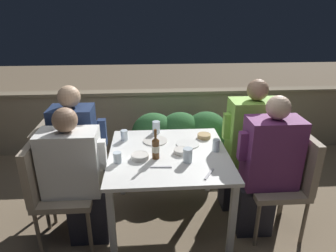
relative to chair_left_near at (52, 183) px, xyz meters
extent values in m
plane|color=#847056|center=(0.97, 0.16, -0.56)|extent=(16.00, 16.00, 0.00)
cube|color=gray|center=(0.97, 1.70, -0.16)|extent=(9.00, 0.14, 0.81)
cube|color=gray|center=(0.97, 1.70, 0.27)|extent=(9.00, 0.18, 0.04)
cube|color=white|center=(0.97, 0.16, 0.14)|extent=(1.03, 1.04, 0.03)
cube|color=silver|center=(0.50, -0.31, -0.22)|extent=(0.05, 0.05, 0.69)
cube|color=silver|center=(1.43, -0.31, -0.22)|extent=(0.05, 0.05, 0.69)
cube|color=silver|center=(0.50, 0.63, -0.22)|extent=(0.05, 0.05, 0.69)
cube|color=silver|center=(1.43, 0.63, -0.22)|extent=(0.05, 0.05, 0.69)
cube|color=brown|center=(1.17, 1.10, -0.42)|extent=(1.14, 0.36, 0.28)
ellipsoid|color=#2D6633|center=(0.86, 1.10, -0.06)|extent=(0.51, 0.47, 0.49)
ellipsoid|color=#2D6633|center=(1.17, 1.10, -0.06)|extent=(0.51, 0.47, 0.49)
ellipsoid|color=#2D6633|center=(1.48, 1.10, -0.06)|extent=(0.51, 0.47, 0.49)
cube|color=gray|center=(0.10, 0.00, -0.11)|extent=(0.46, 0.46, 0.05)
cube|color=gray|center=(-0.10, 0.00, 0.14)|extent=(0.06, 0.46, 0.46)
cylinder|color=#7F705B|center=(-0.10, -0.20, -0.35)|extent=(0.03, 0.03, 0.43)
cylinder|color=#7F705B|center=(0.31, -0.20, -0.35)|extent=(0.03, 0.03, 0.43)
cylinder|color=#7F705B|center=(-0.10, 0.20, -0.35)|extent=(0.03, 0.03, 0.43)
cylinder|color=#7F705B|center=(0.31, 0.20, -0.35)|extent=(0.03, 0.03, 0.43)
cube|color=#282833|center=(0.27, 0.00, -0.32)|extent=(0.32, 0.23, 0.48)
cube|color=white|center=(0.17, 0.00, 0.18)|extent=(0.46, 0.26, 0.54)
cube|color=white|center=(0.42, 0.00, 0.25)|extent=(0.07, 0.07, 0.24)
sphere|color=#99755B|center=(0.17, 0.00, 0.55)|extent=(0.19, 0.19, 0.19)
cube|color=gray|center=(0.07, 0.32, -0.11)|extent=(0.46, 0.46, 0.05)
cube|color=gray|center=(-0.14, 0.32, 0.14)|extent=(0.06, 0.46, 0.46)
cylinder|color=#7F705B|center=(-0.13, 0.12, -0.35)|extent=(0.03, 0.03, 0.43)
cylinder|color=#7F705B|center=(0.27, 0.12, -0.35)|extent=(0.03, 0.03, 0.43)
cylinder|color=#7F705B|center=(-0.13, 0.53, -0.35)|extent=(0.03, 0.03, 0.43)
cylinder|color=#7F705B|center=(0.27, 0.53, -0.35)|extent=(0.03, 0.03, 0.43)
cube|color=#282833|center=(0.24, 0.32, -0.32)|extent=(0.26, 0.23, 0.48)
cube|color=navy|center=(0.14, 0.32, 0.23)|extent=(0.37, 0.26, 0.62)
cube|color=navy|center=(0.39, 0.32, 0.30)|extent=(0.07, 0.07, 0.24)
sphere|color=tan|center=(0.14, 0.32, 0.63)|extent=(0.19, 0.19, 0.19)
cube|color=gray|center=(1.88, -0.01, -0.11)|extent=(0.46, 0.46, 0.05)
cube|color=gray|center=(2.08, -0.01, 0.14)|extent=(0.06, 0.46, 0.46)
cylinder|color=#7F705B|center=(1.68, -0.21, -0.35)|extent=(0.03, 0.03, 0.43)
cylinder|color=#7F705B|center=(2.08, -0.21, -0.35)|extent=(0.03, 0.03, 0.43)
cylinder|color=#7F705B|center=(1.68, 0.19, -0.35)|extent=(0.03, 0.03, 0.43)
cylinder|color=#7F705B|center=(2.08, 0.19, -0.35)|extent=(0.03, 0.03, 0.43)
cube|color=#282833|center=(1.71, -0.01, -0.32)|extent=(0.31, 0.23, 0.48)
cube|color=#6B2D66|center=(1.81, -0.01, 0.21)|extent=(0.44, 0.26, 0.60)
cube|color=#6B2D66|center=(1.56, -0.01, 0.29)|extent=(0.07, 0.07, 0.24)
sphere|color=beige|center=(1.81, -0.01, 0.61)|extent=(0.19, 0.19, 0.19)
cube|color=gray|center=(1.84, 0.36, -0.11)|extent=(0.46, 0.46, 0.05)
cube|color=gray|center=(2.05, 0.36, 0.14)|extent=(0.06, 0.46, 0.46)
cylinder|color=#7F705B|center=(1.64, 0.16, -0.35)|extent=(0.03, 0.03, 0.43)
cylinder|color=#7F705B|center=(2.04, 0.16, -0.35)|extent=(0.03, 0.03, 0.43)
cylinder|color=#7F705B|center=(1.64, 0.57, -0.35)|extent=(0.03, 0.03, 0.43)
cylinder|color=#7F705B|center=(2.04, 0.57, -0.35)|extent=(0.03, 0.03, 0.43)
cube|color=#282833|center=(1.67, 0.36, -0.32)|extent=(0.32, 0.23, 0.48)
cube|color=#8CCC4C|center=(1.77, 0.36, 0.23)|extent=(0.46, 0.26, 0.64)
cube|color=#8CCC4C|center=(1.52, 0.36, 0.31)|extent=(0.07, 0.07, 0.24)
sphere|color=#99755B|center=(1.77, 0.36, 0.65)|extent=(0.19, 0.19, 0.19)
cylinder|color=brown|center=(0.85, 0.07, 0.24)|extent=(0.06, 0.06, 0.16)
cylinder|color=beige|center=(0.85, 0.07, 0.25)|extent=(0.06, 0.06, 0.06)
cone|color=brown|center=(0.85, 0.07, 0.33)|extent=(0.06, 0.06, 0.03)
cylinder|color=brown|center=(0.85, 0.07, 0.38)|extent=(0.02, 0.02, 0.07)
cylinder|color=white|center=(1.15, 0.32, 0.16)|extent=(0.22, 0.22, 0.01)
cylinder|color=silver|center=(0.86, 0.41, 0.16)|extent=(0.23, 0.23, 0.01)
cylinder|color=silver|center=(0.72, 0.07, 0.18)|extent=(0.15, 0.15, 0.04)
torus|color=silver|center=(0.72, 0.07, 0.19)|extent=(0.15, 0.15, 0.01)
cylinder|color=tan|center=(1.33, 0.45, 0.18)|extent=(0.13, 0.13, 0.04)
torus|color=tan|center=(1.33, 0.45, 0.19)|extent=(0.13, 0.13, 0.01)
cylinder|color=beige|center=(1.07, 0.15, 0.18)|extent=(0.13, 0.13, 0.04)
torus|color=beige|center=(1.07, 0.15, 0.19)|extent=(0.13, 0.13, 0.01)
cylinder|color=silver|center=(1.38, 0.17, 0.21)|extent=(0.06, 0.06, 0.11)
cylinder|color=silver|center=(1.11, 0.00, 0.22)|extent=(0.08, 0.08, 0.12)
cylinder|color=silver|center=(0.54, 0.02, 0.20)|extent=(0.07, 0.07, 0.09)
cylinder|color=silver|center=(0.87, 0.61, 0.22)|extent=(0.08, 0.08, 0.12)
cylinder|color=silver|center=(0.57, 0.46, 0.21)|extent=(0.07, 0.07, 0.10)
cube|color=silver|center=(0.89, -0.08, 0.16)|extent=(0.17, 0.03, 0.01)
cube|color=silver|center=(1.25, -0.21, 0.16)|extent=(0.11, 0.16, 0.01)
cylinder|color=#B2A899|center=(2.21, 1.01, -0.46)|extent=(0.25, 0.25, 0.20)
cylinder|color=#47331E|center=(2.21, 1.01, -0.27)|extent=(0.03, 0.03, 0.18)
ellipsoid|color=#2D6633|center=(2.21, 1.01, -0.04)|extent=(0.35, 0.35, 0.31)
camera|label=1|loc=(0.80, -2.14, 1.35)|focal=32.00mm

